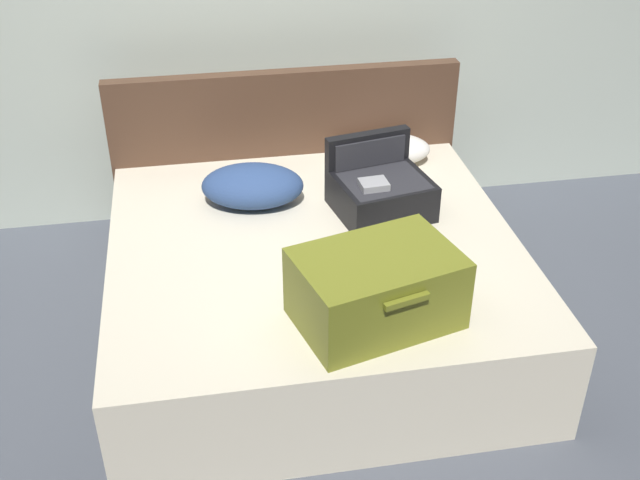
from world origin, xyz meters
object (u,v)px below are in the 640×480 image
(hard_case_large, at_px, (376,288))
(pillow_center_head, at_px, (381,149))
(hard_case_medium, at_px, (380,190))
(pillow_near_headboard, at_px, (253,186))
(bed, at_px, (315,287))

(hard_case_large, xyz_separation_m, pillow_center_head, (0.34, 1.29, -0.07))
(hard_case_medium, height_order, pillow_near_headboard, hard_case_medium)
(bed, bearing_deg, hard_case_medium, 33.12)
(bed, xyz_separation_m, hard_case_medium, (0.35, 0.23, 0.35))
(bed, distance_m, pillow_center_head, 0.92)
(pillow_near_headboard, xyz_separation_m, pillow_center_head, (0.71, 0.32, -0.02))
(hard_case_medium, height_order, pillow_center_head, hard_case_medium)
(bed, relative_size, hard_case_medium, 3.73)
(pillow_near_headboard, bearing_deg, hard_case_large, -69.08)
(bed, height_order, pillow_near_headboard, pillow_near_headboard)
(hard_case_medium, bearing_deg, bed, -158.16)
(pillow_center_head, bearing_deg, hard_case_large, -104.68)
(bed, relative_size, hard_case_large, 2.67)
(bed, distance_m, pillow_near_headboard, 0.57)
(hard_case_large, xyz_separation_m, hard_case_medium, (0.21, 0.81, -0.04))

